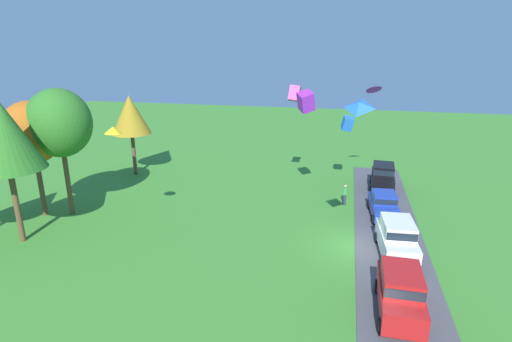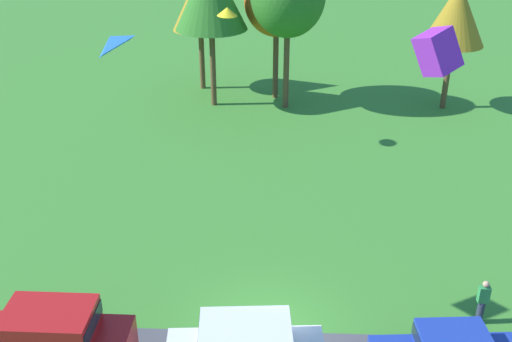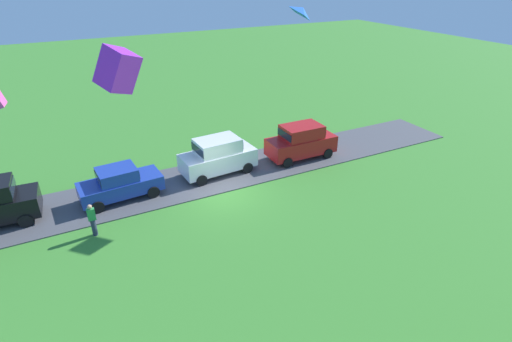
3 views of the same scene
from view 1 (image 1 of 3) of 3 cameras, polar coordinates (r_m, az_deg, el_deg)
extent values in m
plane|color=#3D842D|center=(26.69, 13.86, -10.49)|extent=(120.00, 120.00, 0.00)
cube|color=#4C4C51|center=(26.86, 18.75, -10.69)|extent=(36.00, 4.40, 0.06)
cube|color=red|center=(20.87, 19.85, -16.56)|extent=(4.62, 1.95, 1.10)
cube|color=red|center=(20.36, 20.14, -14.28)|extent=(2.62, 1.79, 0.84)
cube|color=#19232D|center=(20.36, 20.14, -14.28)|extent=(2.67, 1.75, 0.46)
cylinder|color=black|center=(20.06, 22.86, -20.39)|extent=(0.68, 0.25, 0.68)
cylinder|color=black|center=(19.81, 17.38, -20.28)|extent=(0.68, 0.25, 0.68)
cylinder|color=black|center=(22.60, 21.67, -15.61)|extent=(0.68, 0.25, 0.68)
cylinder|color=black|center=(22.38, 16.93, -15.44)|extent=(0.68, 0.25, 0.68)
cube|color=white|center=(25.92, 19.42, -9.54)|extent=(4.72, 2.21, 1.10)
cube|color=white|center=(25.51, 19.63, -7.59)|extent=(2.71, 1.93, 0.84)
cube|color=#19232D|center=(25.51, 19.63, -7.59)|extent=(2.76, 1.90, 0.46)
cylinder|color=black|center=(25.01, 21.97, -12.29)|extent=(0.69, 0.29, 0.68)
cylinder|color=black|center=(24.64, 17.80, -12.28)|extent=(0.69, 0.29, 0.68)
cylinder|color=black|center=(27.71, 20.61, -9.14)|extent=(0.69, 0.29, 0.68)
cylinder|color=black|center=(27.38, 16.87, -9.07)|extent=(0.69, 0.29, 0.68)
cube|color=#1E389E|center=(31.31, 17.74, -4.95)|extent=(4.52, 2.11, 0.80)
cube|color=#1E389E|center=(31.14, 17.84, -3.60)|extent=(2.11, 1.78, 0.70)
cube|color=#19232D|center=(31.14, 17.84, -3.60)|extent=(2.15, 1.75, 0.38)
cylinder|color=black|center=(30.26, 19.68, -6.76)|extent=(0.70, 0.29, 0.68)
cylinder|color=black|center=(29.97, 16.46, -6.68)|extent=(0.70, 0.29, 0.68)
cylinder|color=black|center=(32.98, 18.78, -4.66)|extent=(0.70, 0.29, 0.68)
cylinder|color=black|center=(32.71, 15.82, -4.56)|extent=(0.70, 0.29, 0.68)
cube|color=black|center=(37.19, 17.62, -1.16)|extent=(4.70, 2.16, 1.10)
cube|color=black|center=(36.91, 17.75, 0.27)|extent=(2.70, 1.90, 0.84)
cube|color=#19232D|center=(36.91, 17.75, 0.27)|extent=(2.75, 1.87, 0.46)
cylinder|color=black|center=(35.93, 19.01, -2.88)|extent=(0.69, 0.28, 0.68)
cylinder|color=black|center=(35.86, 16.13, -2.64)|extent=(0.69, 0.28, 0.68)
cylinder|color=black|center=(38.89, 18.84, -1.34)|extent=(0.69, 0.28, 0.68)
cylinder|color=black|center=(38.82, 16.19, -1.12)|extent=(0.69, 0.28, 0.68)
cylinder|color=#2D334C|center=(33.00, 12.52, -4.03)|extent=(0.24, 0.24, 0.88)
cube|color=#2D8E47|center=(32.75, 12.61, -2.82)|extent=(0.36, 0.22, 0.60)
sphere|color=tan|center=(32.61, 12.66, -2.13)|extent=(0.22, 0.22, 0.22)
cylinder|color=brown|center=(29.94, -31.00, -4.29)|extent=(0.36, 0.36, 4.94)
cone|color=#2D7023|center=(28.75, -32.44, 4.46)|extent=(4.44, 4.44, 4.44)
cylinder|color=brown|center=(33.74, -28.36, -1.98)|extent=(0.36, 0.36, 4.55)
ellipsoid|color=#B25B19|center=(32.76, -29.38, 4.84)|extent=(4.10, 4.10, 4.51)
cylinder|color=brown|center=(33.02, -25.26, -1.53)|extent=(0.36, 0.36, 5.00)
ellipsoid|color=#2D7023|center=(31.97, -26.29, 6.17)|extent=(4.50, 4.50, 4.95)
cylinder|color=brown|center=(41.28, -17.03, 2.31)|extent=(0.36, 0.36, 4.13)
cone|color=olive|center=(40.49, -17.52, 7.68)|extent=(3.72, 3.72, 3.72)
pyramid|color=blue|center=(19.51, 14.49, 9.01)|extent=(1.23, 1.29, 0.79)
cube|color=purple|center=(29.44, 7.13, 9.84)|extent=(1.74, 1.44, 1.79)
cone|color=yellow|center=(25.80, -19.76, 5.52)|extent=(1.46, 1.46, 0.47)
cube|color=blue|center=(34.78, 12.95, 6.66)|extent=(1.21, 1.13, 1.41)
cone|color=purple|center=(35.88, 16.44, 11.29)|extent=(1.77, 1.78, 0.95)
cube|color=#EA4C9E|center=(33.48, 5.54, 10.97)|extent=(1.19, 0.98, 1.45)
camera|label=2|loc=(28.99, 49.37, 14.69)|focal=42.00mm
camera|label=3|loc=(35.58, -16.81, 15.72)|focal=28.00mm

